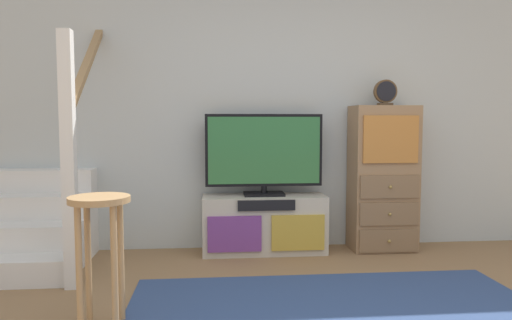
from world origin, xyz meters
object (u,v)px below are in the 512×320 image
at_px(media_console, 264,224).
at_px(bar_stool_near, 100,232).
at_px(side_cabinet, 383,178).
at_px(desk_clock, 385,93).
at_px(television, 264,152).

bearing_deg(media_console, bar_stool_near, -126.23).
relative_size(side_cabinet, desk_clock, 5.68).
distance_m(media_console, television, 0.64).
distance_m(side_cabinet, desk_clock, 0.78).
distance_m(media_console, desk_clock, 1.61).
bearing_deg(desk_clock, bar_stool_near, -145.83).
xyz_separation_m(television, side_cabinet, (1.09, -0.01, -0.24)).
height_order(television, bar_stool_near, television).
bearing_deg(desk_clock, television, 178.50).
bearing_deg(bar_stool_near, side_cabinet, 34.43).
xyz_separation_m(media_console, television, (0.00, 0.02, 0.64)).
relative_size(media_console, television, 1.05).
distance_m(side_cabinet, bar_stool_near, 2.65).
height_order(desk_clock, bar_stool_near, desk_clock).
bearing_deg(television, media_console, -90.00).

